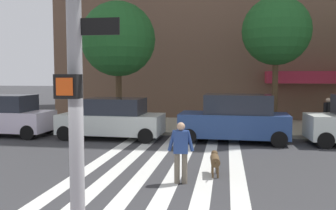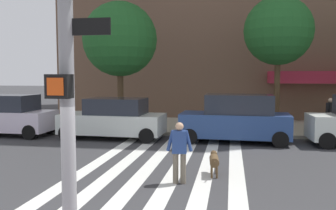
{
  "view_description": "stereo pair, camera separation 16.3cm",
  "coord_description": "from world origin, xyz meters",
  "px_view_note": "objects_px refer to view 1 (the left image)",
  "views": [
    {
      "loc": [
        1.89,
        -4.81,
        2.88
      ],
      "look_at": [
        -0.05,
        7.32,
        1.87
      ],
      "focal_mm": 39.08,
      "sensor_mm": 36.0,
      "label": 1
    },
    {
      "loc": [
        2.05,
        -4.79,
        2.88
      ],
      "look_at": [
        -0.05,
        7.32,
        1.87
      ],
      "focal_mm": 39.08,
      "sensor_mm": 36.0,
      "label": 2
    }
  ],
  "objects_px": {
    "parked_car_behind_first": "(112,119)",
    "pedestrian_dog_walker": "(181,149)",
    "traffic_light_pole": "(73,20)",
    "pedestrian_bystander": "(328,113)",
    "dog_on_leash": "(215,160)",
    "parked_car_near_curb": "(4,116)",
    "parked_car_third_in_line": "(235,119)",
    "street_tree_middle": "(276,31)",
    "street_tree_nearest": "(118,39)"
  },
  "relations": [
    {
      "from": "traffic_light_pole",
      "to": "parked_car_near_curb",
      "type": "xyz_separation_m",
      "value": [
        -8.63,
        11.69,
        -2.59
      ]
    },
    {
      "from": "parked_car_behind_first",
      "to": "parked_car_third_in_line",
      "type": "bearing_deg",
      "value": -0.0
    },
    {
      "from": "parked_car_behind_first",
      "to": "street_tree_nearest",
      "type": "xyz_separation_m",
      "value": [
        -0.35,
        2.2,
        3.78
      ]
    },
    {
      "from": "dog_on_leash",
      "to": "pedestrian_bystander",
      "type": "xyz_separation_m",
      "value": [
        5.12,
        7.98,
        0.63
      ]
    },
    {
      "from": "traffic_light_pole",
      "to": "street_tree_nearest",
      "type": "height_order",
      "value": "street_tree_nearest"
    },
    {
      "from": "pedestrian_bystander",
      "to": "pedestrian_dog_walker",
      "type": "bearing_deg",
      "value": -123.85
    },
    {
      "from": "traffic_light_pole",
      "to": "parked_car_behind_first",
      "type": "height_order",
      "value": "traffic_light_pole"
    },
    {
      "from": "parked_car_near_curb",
      "to": "pedestrian_bystander",
      "type": "xyz_separation_m",
      "value": [
        15.24,
        2.58,
        0.15
      ]
    },
    {
      "from": "pedestrian_bystander",
      "to": "street_tree_middle",
      "type": "bearing_deg",
      "value": 166.23
    },
    {
      "from": "street_tree_nearest",
      "to": "street_tree_middle",
      "type": "relative_size",
      "value": 0.97
    },
    {
      "from": "street_tree_middle",
      "to": "pedestrian_bystander",
      "type": "relative_size",
      "value": 4.03
    },
    {
      "from": "dog_on_leash",
      "to": "pedestrian_bystander",
      "type": "relative_size",
      "value": 0.68
    },
    {
      "from": "traffic_light_pole",
      "to": "parked_car_third_in_line",
      "type": "xyz_separation_m",
      "value": [
        2.17,
        11.69,
        -2.52
      ]
    },
    {
      "from": "traffic_light_pole",
      "to": "street_tree_middle",
      "type": "relative_size",
      "value": 0.88
    },
    {
      "from": "pedestrian_bystander",
      "to": "street_tree_nearest",
      "type": "bearing_deg",
      "value": -177.87
    },
    {
      "from": "parked_car_behind_first",
      "to": "pedestrian_dog_walker",
      "type": "distance_m",
      "value": 7.46
    },
    {
      "from": "parked_car_third_in_line",
      "to": "pedestrian_dog_walker",
      "type": "distance_m",
      "value": 6.54
    },
    {
      "from": "street_tree_nearest",
      "to": "dog_on_leash",
      "type": "xyz_separation_m",
      "value": [
        5.14,
        -7.6,
        -4.23
      ]
    },
    {
      "from": "parked_car_behind_first",
      "to": "street_tree_nearest",
      "type": "bearing_deg",
      "value": 99.07
    },
    {
      "from": "parked_car_near_curb",
      "to": "parked_car_behind_first",
      "type": "distance_m",
      "value": 5.34
    },
    {
      "from": "parked_car_near_curb",
      "to": "street_tree_middle",
      "type": "height_order",
      "value": "street_tree_middle"
    },
    {
      "from": "pedestrian_bystander",
      "to": "parked_car_near_curb",
      "type": "bearing_deg",
      "value": -170.39
    },
    {
      "from": "pedestrian_dog_walker",
      "to": "parked_car_behind_first",
      "type": "bearing_deg",
      "value": 121.65
    },
    {
      "from": "pedestrian_dog_walker",
      "to": "pedestrian_bystander",
      "type": "bearing_deg",
      "value": 56.15
    },
    {
      "from": "parked_car_behind_first",
      "to": "parked_car_near_curb",
      "type": "bearing_deg",
      "value": 179.99
    },
    {
      "from": "traffic_light_pole",
      "to": "street_tree_nearest",
      "type": "bearing_deg",
      "value": 104.68
    },
    {
      "from": "pedestrian_dog_walker",
      "to": "pedestrian_bystander",
      "type": "distance_m",
      "value": 10.75
    },
    {
      "from": "street_tree_middle",
      "to": "pedestrian_bystander",
      "type": "bearing_deg",
      "value": -13.77
    },
    {
      "from": "dog_on_leash",
      "to": "pedestrian_bystander",
      "type": "distance_m",
      "value": 9.5
    },
    {
      "from": "street_tree_middle",
      "to": "parked_car_behind_first",
      "type": "bearing_deg",
      "value": -157.08
    },
    {
      "from": "parked_car_third_in_line",
      "to": "dog_on_leash",
      "type": "xyz_separation_m",
      "value": [
        -0.67,
        -5.4,
        -0.56
      ]
    },
    {
      "from": "parked_car_near_curb",
      "to": "pedestrian_bystander",
      "type": "relative_size",
      "value": 2.8
    },
    {
      "from": "pedestrian_dog_walker",
      "to": "parked_car_third_in_line",
      "type": "bearing_deg",
      "value": 76.36
    },
    {
      "from": "parked_car_third_in_line",
      "to": "dog_on_leash",
      "type": "height_order",
      "value": "parked_car_third_in_line"
    },
    {
      "from": "parked_car_third_in_line",
      "to": "pedestrian_bystander",
      "type": "distance_m",
      "value": 5.14
    },
    {
      "from": "traffic_light_pole",
      "to": "pedestrian_dog_walker",
      "type": "bearing_deg",
      "value": 83.34
    },
    {
      "from": "traffic_light_pole",
      "to": "parked_car_behind_first",
      "type": "bearing_deg",
      "value": 105.71
    },
    {
      "from": "street_tree_nearest",
      "to": "dog_on_leash",
      "type": "distance_m",
      "value": 10.1
    },
    {
      "from": "traffic_light_pole",
      "to": "street_tree_nearest",
      "type": "xyz_separation_m",
      "value": [
        -3.64,
        13.89,
        1.15
      ]
    },
    {
      "from": "parked_car_behind_first",
      "to": "street_tree_middle",
      "type": "bearing_deg",
      "value": 22.92
    },
    {
      "from": "pedestrian_dog_walker",
      "to": "dog_on_leash",
      "type": "distance_m",
      "value": 1.38
    },
    {
      "from": "traffic_light_pole",
      "to": "pedestrian_bystander",
      "type": "relative_size",
      "value": 3.54
    },
    {
      "from": "dog_on_leash",
      "to": "parked_car_third_in_line",
      "type": "bearing_deg",
      "value": 82.94
    },
    {
      "from": "pedestrian_dog_walker",
      "to": "dog_on_leash",
      "type": "height_order",
      "value": "pedestrian_dog_walker"
    },
    {
      "from": "parked_car_near_curb",
      "to": "parked_car_behind_first",
      "type": "relative_size",
      "value": 0.98
    },
    {
      "from": "parked_car_behind_first",
      "to": "parked_car_third_in_line",
      "type": "height_order",
      "value": "parked_car_third_in_line"
    },
    {
      "from": "parked_car_near_curb",
      "to": "street_tree_middle",
      "type": "xyz_separation_m",
      "value": [
        12.84,
        3.17,
        4.11
      ]
    },
    {
      "from": "parked_car_third_in_line",
      "to": "pedestrian_dog_walker",
      "type": "xyz_separation_m",
      "value": [
        -1.54,
        -6.35,
        -0.08
      ]
    },
    {
      "from": "parked_car_third_in_line",
      "to": "pedestrian_dog_walker",
      "type": "height_order",
      "value": "parked_car_third_in_line"
    },
    {
      "from": "street_tree_nearest",
      "to": "pedestrian_dog_walker",
      "type": "xyz_separation_m",
      "value": [
        4.26,
        -8.55,
        -3.75
      ]
    }
  ]
}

